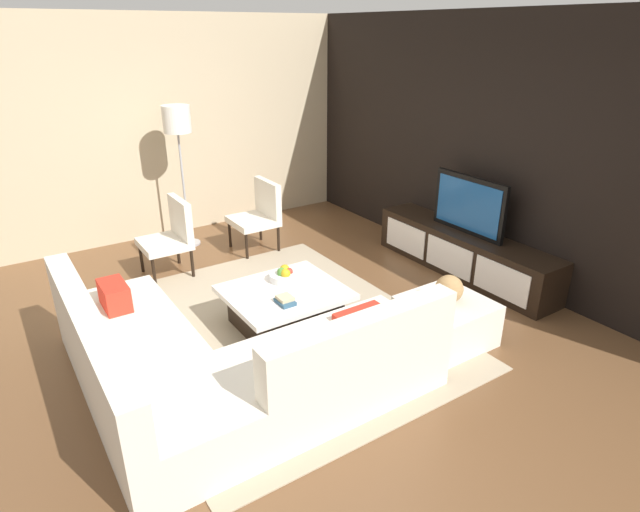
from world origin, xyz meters
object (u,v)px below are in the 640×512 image
object	(u,v)px
floor_lamp	(177,128)
book_stack	(285,300)
fruit_bowl	(284,275)
accent_chair_near	(172,233)
decorative_ball	(449,289)
sectional_couch	(218,364)
accent_chair_far	(260,211)
ottoman	(446,321)
television	(469,205)
media_console	(463,253)
coffee_table	(285,307)

from	to	relation	value
floor_lamp	book_stack	size ratio (longest dim) A/B	9.62
fruit_bowl	accent_chair_near	bearing A→B (deg)	-160.14
floor_lamp	decorative_ball	world-z (taller)	floor_lamp
book_stack	fruit_bowl	bearing A→B (deg)	150.95
sectional_couch	accent_chair_far	size ratio (longest dim) A/B	2.80
ottoman	book_stack	world-z (taller)	book_stack
ottoman	floor_lamp	bearing A→B (deg)	-162.86
accent_chair_near	accent_chair_far	xyz separation A→B (m)	(-0.13, 1.18, -0.00)
television	accent_chair_far	size ratio (longest dim) A/B	1.11
sectional_couch	ottoman	size ratio (longest dim) A/B	3.48
accent_chair_far	sectional_couch	bearing A→B (deg)	-25.58
sectional_couch	accent_chair_far	xyz separation A→B (m)	(-2.49, 1.66, 0.20)
floor_lamp	accent_chair_far	distance (m)	1.40
accent_chair_near	ottoman	xyz separation A→B (m)	(2.76, 1.53, -0.29)
sectional_couch	fruit_bowl	size ratio (longest dim) A/B	8.71
media_console	coffee_table	world-z (taller)	media_console
fruit_bowl	coffee_table	bearing A→B (deg)	-29.50
media_console	ottoman	world-z (taller)	media_console
accent_chair_near	fruit_bowl	bearing A→B (deg)	27.04
television	media_console	bearing A→B (deg)	-90.00
sectional_couch	accent_chair_far	bearing A→B (deg)	146.34
television	accent_chair_far	bearing A→B (deg)	-141.23
television	coffee_table	bearing A→B (deg)	-92.49
accent_chair_near	floor_lamp	size ratio (longest dim) A/B	0.49
television	floor_lamp	bearing A→B (deg)	-138.31
media_console	decorative_ball	size ratio (longest dim) A/B	9.50
media_console	floor_lamp	world-z (taller)	floor_lamp
ottoman	fruit_bowl	xyz separation A→B (m)	(-1.20, -0.97, 0.23)
television	accent_chair_near	xyz separation A→B (m)	(-1.84, -2.76, -0.33)
media_console	sectional_couch	world-z (taller)	sectional_couch
television	book_stack	bearing A→B (deg)	-87.09
floor_lamp	decorative_ball	xyz separation A→B (m)	(3.51, 1.08, -0.99)
media_console	ottoman	distance (m)	1.53
television	coffee_table	size ratio (longest dim) A/B	0.91
sectional_couch	accent_chair_near	size ratio (longest dim) A/B	2.80
floor_lamp	accent_chair_far	xyz separation A→B (m)	(0.63, 0.73, -1.02)
book_stack	accent_chair_near	bearing A→B (deg)	-170.22
accent_chair_far	decorative_ball	size ratio (longest dim) A/B	3.53
coffee_table	book_stack	bearing A→B (deg)	-28.69
coffee_table	floor_lamp	world-z (taller)	floor_lamp
accent_chair_near	media_console	bearing A→B (deg)	63.48
sectional_couch	accent_chair_near	xyz separation A→B (m)	(-2.36, 0.48, 0.20)
television	fruit_bowl	size ratio (longest dim) A/B	3.45
television	decorative_ball	world-z (taller)	television
coffee_table	floor_lamp	bearing A→B (deg)	-179.71
ottoman	accent_chair_far	xyz separation A→B (m)	(-2.88, -0.35, 0.29)
media_console	ottoman	xyz separation A→B (m)	(0.92, -1.23, -0.05)
coffee_table	television	bearing A→B (deg)	87.51
coffee_table	book_stack	size ratio (longest dim) A/B	5.74
book_stack	accent_chair_far	bearing A→B (deg)	158.09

